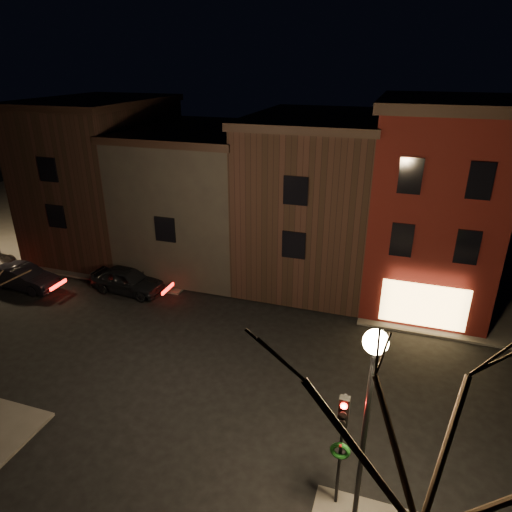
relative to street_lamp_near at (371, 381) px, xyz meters
The scene contains 11 objects.
ground 10.06m from the street_lamp_near, 135.94° to the left, with size 120.00×120.00×0.00m, color black.
sidewalk_far_left 37.26m from the street_lamp_near, 135.22° to the left, with size 30.00×30.00×0.12m, color #2D2B28.
corner_building 15.58m from the street_lamp_near, 83.37° to the left, with size 6.50×8.50×10.50m.
row_building_a 17.16m from the street_lamp_near, 105.90° to the left, with size 7.30×10.30×9.40m.
row_building_b 20.39m from the street_lamp_near, 125.91° to the left, with size 7.80×10.30×8.40m.
row_building_c 25.32m from the street_lamp_near, 139.33° to the left, with size 7.30×10.30×9.90m.
street_lamp_near is the anchor object (origin of this frame).
traffic_signal 2.49m from the street_lamp_near, 140.63° to the left, with size 0.58×0.38×4.05m.
bare_tree_right 2.98m from the street_lamp_near, 62.53° to the right, with size 6.40×6.40×8.50m.
parked_car_a 18.14m from the street_lamp_near, 143.34° to the left, with size 1.73×4.31×1.47m, color black.
parked_car_b 22.46m from the street_lamp_near, 155.89° to the left, with size 1.48×4.25×1.40m, color black.
Camera 1 is at (6.35, -15.28, 12.30)m, focal length 32.00 mm.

